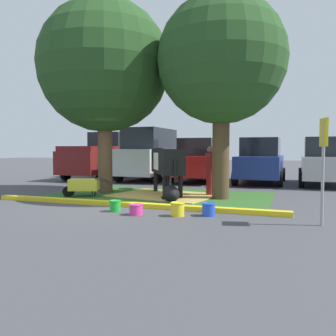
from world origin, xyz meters
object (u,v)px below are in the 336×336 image
Objects in this scene: bucket_green at (115,206)px; suv_black at (150,154)px; sedan_red at (200,160)px; shade_tree_right at (222,60)px; person_handler at (210,169)px; shade_tree_left at (104,67)px; cow_holstein at (167,162)px; wheelbarrow at (83,185)px; bucket_pink at (136,209)px; parking_sign at (323,150)px; calf_lying at (171,193)px; sedan_blue at (261,161)px; bucket_yellow at (178,209)px; pickup_truck_maroon at (103,157)px; hatchback_white at (324,162)px; bucket_blue at (209,209)px.

suv_black is at bearing 107.27° from bucket_green.
suv_black reaches higher than sedan_red.
person_handler is at bearing 127.13° from shade_tree_right.
shade_tree_left is 2.34× the size of cow_holstein.
wheelbarrow is 3.62m from bucket_pink.
parking_sign is 4.23m from bucket_pink.
sedan_blue is (1.93, 6.58, 0.75)m from calf_lying.
calf_lying is at bearing 113.56° from bucket_yellow.
calf_lying is at bearing -47.24° from pickup_truck_maroon.
parking_sign reaches higher than bucket_green.
sedan_blue is at bearing 72.84° from bucket_green.
shade_tree_right is at bearing 37.73° from calf_lying.
pickup_truck_maroon is 10.69m from hatchback_white.
person_handler is (1.43, 0.26, -0.24)m from cow_holstein.
calf_lying is (-1.27, -0.98, -3.95)m from shade_tree_right.
suv_black is (-4.63, 5.46, -2.92)m from shade_tree_right.
shade_tree_left is at bearing 85.68° from wheelbarrow.
shade_tree_left is at bearing 157.83° from calf_lying.
shade_tree_left is at bearing 139.23° from bucket_yellow.
bucket_pink is 0.98m from bucket_yellow.
hatchback_white reaches higher than bucket_pink.
shade_tree_left is at bearing 177.58° from shade_tree_right.
cow_holstein is 1.72m from calf_lying.
parking_sign is at bearing -49.19° from person_handler.
bucket_green is 8.94m from suv_black.
person_handler is at bearing 23.98° from wheelbarrow.
bucket_blue is at bearing 174.45° from parking_sign.
shade_tree_left is 19.82× the size of bucket_pink.
sedan_blue is (0.37, 8.38, 0.83)m from bucket_blue.
parking_sign is 0.49× the size of hatchback_white.
cow_holstein is 0.65× the size of sedan_blue.
bucket_blue is (1.56, -1.80, -0.08)m from calf_lying.
shade_tree_left is 4.17× the size of wheelbarrow.
person_handler is at bearing 6.94° from shade_tree_left.
calf_lying is 0.24× the size of pickup_truck_maroon.
pickup_truck_maroon is at bearing 178.66° from sedan_red.
parking_sign is (6.77, -3.18, -2.85)m from shade_tree_left.
shade_tree_right is at bearing -52.87° from person_handler.
pickup_truck_maroon reaches higher than person_handler.
parking_sign is at bearing -25.18° from shade_tree_left.
cow_holstein reaches higher than bucket_yellow.
bucket_pink is 1.04× the size of bucket_blue.
shade_tree_left is 7.97m from sedan_blue.
cow_holstein is 0.65× the size of sedan_red.
bucket_yellow reaches higher than bucket_pink.
sedan_red is (5.28, -0.12, -0.13)m from pickup_truck_maroon.
bucket_pink is at bearing -18.60° from bucket_green.
shade_tree_left reaches higher than parking_sign.
person_handler reaches higher than bucket_yellow.
person_handler is at bearing -71.38° from sedan_red.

